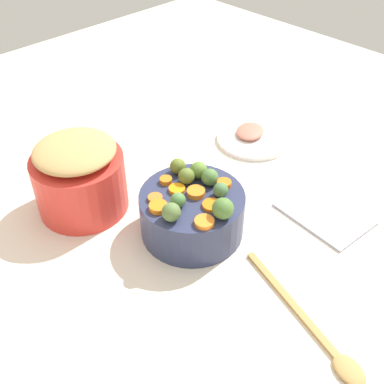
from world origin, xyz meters
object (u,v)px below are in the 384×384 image
Objects in this scene: serving_bowl_carrots at (192,214)px; ham_plate at (253,139)px; wooden_spoon at (319,335)px; metal_pot at (81,183)px.

serving_bowl_carrots reaches higher than ham_plate.
wooden_spoon is at bearing 175.52° from serving_bowl_carrots.
metal_pot is at bearing 78.78° from ham_plate.
wooden_spoon and ham_plate have the same top height.
serving_bowl_carrots is 0.40m from ham_plate.
metal_pot is 0.60m from wooden_spoon.
serving_bowl_carrots is 0.69× the size of wooden_spoon.
ham_plate is at bearing -101.22° from metal_pot.
metal_pot is 0.64× the size of wooden_spoon.
wooden_spoon is 1.59× the size of ham_plate.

